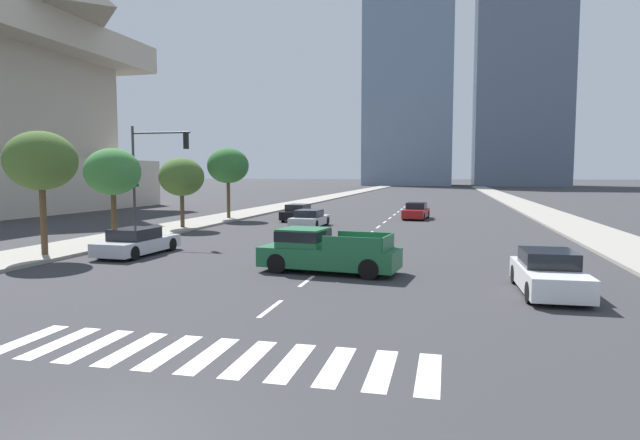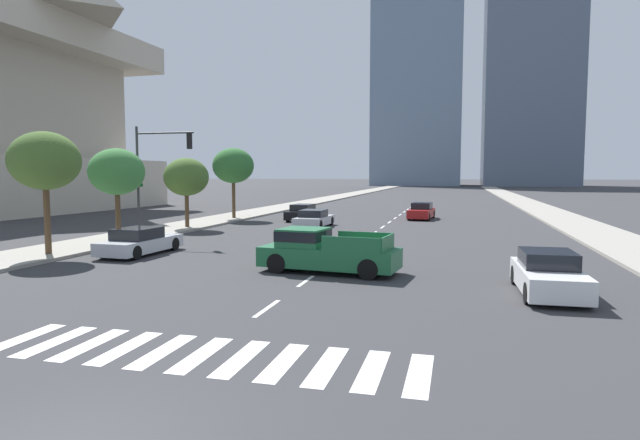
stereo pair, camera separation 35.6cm
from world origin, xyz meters
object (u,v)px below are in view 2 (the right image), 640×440
sedan_black_1 (304,213)px  street_tree_fourth (233,166)px  street_tree_second (117,172)px  sedan_white_3 (548,275)px  pickup_truck (323,251)px  street_tree_third (186,177)px  street_tree_nearest (45,161)px  sedan_red_0 (421,212)px  traffic_signal_far (157,163)px  sedan_silver_2 (140,242)px  sedan_silver_4 (314,219)px

sedan_black_1 → street_tree_fourth: 7.03m
sedan_black_1 → street_tree_second: bearing=163.0°
sedan_black_1 → sedan_white_3: 28.35m
pickup_truck → street_tree_third: (-13.03, 13.50, 2.75)m
sedan_white_3 → street_tree_nearest: street_tree_nearest is taller
sedan_red_0 → street_tree_third: (-15.12, -12.29, 2.94)m
street_tree_second → street_tree_fourth: (0.00, 15.70, 0.57)m
traffic_signal_far → street_tree_nearest: traffic_signal_far is taller
street_tree_nearest → sedan_red_0: bearing=59.1°
sedan_black_1 → street_tree_second: size_ratio=0.96×
sedan_white_3 → street_tree_second: size_ratio=0.87×
sedan_red_0 → street_tree_nearest: street_tree_nearest is taller
sedan_black_1 → street_tree_third: size_ratio=1.02×
sedan_red_0 → sedan_silver_2: sedan_red_0 is taller
street_tree_second → street_tree_third: 7.73m
street_tree_second → pickup_truck: bearing=-23.9°
sedan_silver_4 → street_tree_nearest: (-8.11, -16.45, 3.77)m
street_tree_second → street_tree_fourth: 15.71m
pickup_truck → sedan_red_0: size_ratio=1.22×
sedan_white_3 → sedan_silver_4: sedan_white_3 is taller
traffic_signal_far → street_tree_fourth: size_ratio=1.09×
traffic_signal_far → street_tree_third: 6.61m
traffic_signal_far → street_tree_second: traffic_signal_far is taller
street_tree_third → street_tree_fourth: (0.00, 7.97, 0.89)m
traffic_signal_far → street_tree_nearest: (-1.63, -6.61, -0.05)m
pickup_truck → street_tree_fourth: 25.38m
street_tree_second → sedan_silver_4: bearing=54.1°
street_tree_second → sedan_white_3: bearing=-20.4°
street_tree_fourth → traffic_signal_far: bearing=-83.5°
sedan_white_3 → street_tree_second: street_tree_second is taller
sedan_black_1 → sedan_silver_2: size_ratio=1.04×
pickup_truck → street_tree_third: 18.97m
pickup_truck → street_tree_third: street_tree_third is taller
sedan_silver_2 → traffic_signal_far: size_ratio=0.74×
sedan_white_3 → traffic_signal_far: size_ratio=0.69×
pickup_truck → sedan_black_1: bearing=-65.3°
sedan_red_0 → street_tree_fourth: street_tree_fourth is taller
sedan_black_1 → sedan_white_3: size_ratio=1.11×
street_tree_third → street_tree_fourth: bearing=90.0°
sedan_white_3 → street_tree_fourth: street_tree_fourth is taller
sedan_silver_4 → sedan_silver_2: bearing=164.7°
sedan_red_0 → sedan_silver_2: (-11.54, -23.51, -0.04)m
pickup_truck → sedan_white_3: pickup_truck is taller
pickup_truck → street_tree_nearest: street_tree_nearest is taller
pickup_truck → street_tree_fourth: street_tree_fourth is taller
sedan_silver_4 → street_tree_third: (-8.11, -3.49, 2.99)m
sedan_silver_2 → sedan_white_3: bearing=-101.9°
sedan_red_0 → street_tree_fourth: size_ratio=0.78×
sedan_silver_2 → sedan_white_3: 17.75m
sedan_silver_2 → traffic_signal_far: bearing=23.7°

